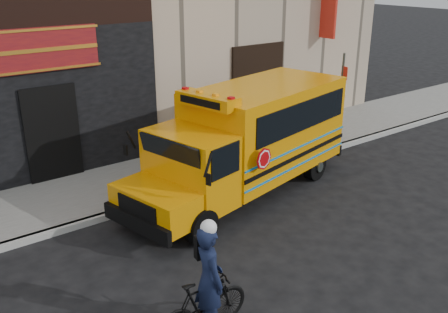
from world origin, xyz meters
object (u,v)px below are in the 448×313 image
(school_bus, at_px, (250,136))
(cyclist, at_px, (209,282))
(bicycle, at_px, (203,306))
(sign_pole, at_px, (341,99))

(school_bus, relative_size, cyclist, 3.83)
(school_bus, xyz_separation_m, bicycle, (-4.10, -3.88, -1.00))
(sign_pole, distance_m, bicycle, 9.48)
(bicycle, bearing_deg, cyclist, -101.26)
(sign_pole, bearing_deg, bicycle, -151.45)
(school_bus, distance_m, cyclist, 5.61)
(sign_pole, xyz_separation_m, cyclist, (-8.15, -4.51, -0.80))
(sign_pole, xyz_separation_m, bicycle, (-8.26, -4.49, -1.23))
(school_bus, xyz_separation_m, sign_pole, (4.16, 0.61, 0.23))
(school_bus, bearing_deg, bicycle, -136.56)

